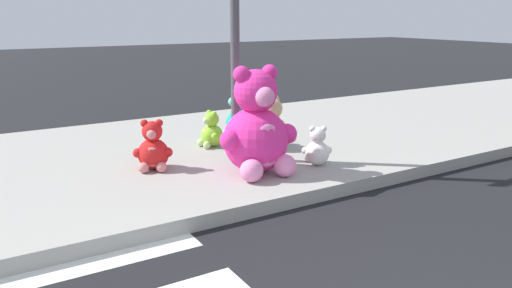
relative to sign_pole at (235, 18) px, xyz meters
name	(u,v)px	position (x,y,z in m)	size (l,w,h in m)	color
sidewalk	(138,161)	(-1.00, 0.80, -1.77)	(28.00, 4.40, 0.15)	#9E9B93
sign_pole	(235,18)	(0.00, 0.00, 0.00)	(0.56, 0.11, 3.20)	#4C4C51
plush_pink_large	(257,131)	(-0.05, -0.59, -1.21)	(0.93, 0.83, 1.21)	#F22D93
plush_red	(153,150)	(-1.02, 0.14, -1.46)	(0.42, 0.42, 0.59)	red
plush_white	(317,149)	(0.72, -0.69, -1.51)	(0.33, 0.34, 0.47)	white
plush_teal	(240,119)	(0.55, 0.88, -1.41)	(0.51, 0.52, 0.73)	teal
plush_tan	(270,127)	(0.65, 0.24, -1.41)	(0.49, 0.51, 0.71)	tan
plush_lime	(211,132)	(0.01, 0.72, -1.50)	(0.34, 0.38, 0.49)	#8CD133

